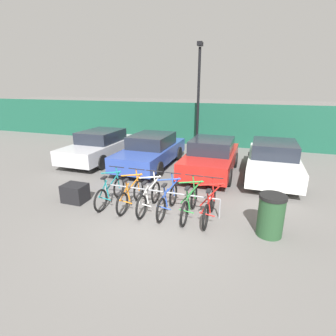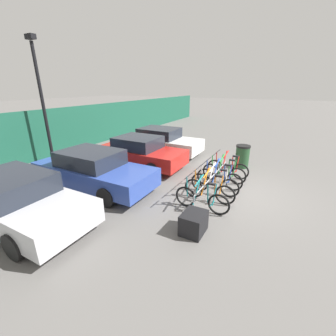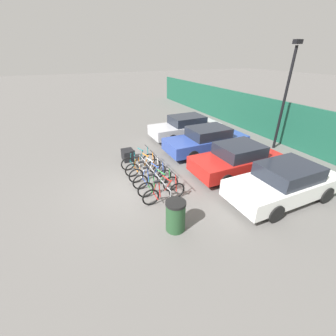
{
  "view_description": "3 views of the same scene",
  "coord_description": "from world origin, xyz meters",
  "px_view_note": "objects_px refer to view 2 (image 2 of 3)",
  "views": [
    {
      "loc": [
        2.25,
        -5.77,
        3.45
      ],
      "look_at": [
        -0.43,
        2.0,
        0.83
      ],
      "focal_mm": 28.0,
      "sensor_mm": 36.0,
      "label": 1
    },
    {
      "loc": [
        -7.46,
        -1.42,
        3.56
      ],
      "look_at": [
        -1.29,
        1.91,
        0.97
      ],
      "focal_mm": 24.0,
      "sensor_mm": 36.0,
      "label": 2
    },
    {
      "loc": [
        7.57,
        -2.24,
        4.97
      ],
      "look_at": [
        0.87,
        0.86,
        1.16
      ],
      "focal_mm": 24.0,
      "sensor_mm": 36.0,
      "label": 3
    }
  ],
  "objects_px": {
    "bicycle_teal": "(202,199)",
    "bicycle_red": "(227,168)",
    "car_red": "(140,152)",
    "bicycle_green": "(224,173)",
    "car_white": "(161,141)",
    "lamp_post": "(41,96)",
    "bicycle_orange": "(209,190)",
    "bicycle_white": "(214,184)",
    "car_blue": "(94,170)",
    "bicycle_blue": "(219,178)",
    "cargo_crate": "(194,223)",
    "car_silver": "(15,200)",
    "trash_bin": "(242,156)",
    "bike_rack": "(213,178)"
  },
  "relations": [
    {
      "from": "car_white",
      "to": "lamp_post",
      "type": "relative_size",
      "value": 0.79
    },
    {
      "from": "bicycle_blue",
      "to": "lamp_post",
      "type": "relative_size",
      "value": 0.31
    },
    {
      "from": "car_blue",
      "to": "bicycle_orange",
      "type": "bearing_deg",
      "value": -75.86
    },
    {
      "from": "lamp_post",
      "to": "bike_rack",
      "type": "bearing_deg",
      "value": -84.99
    },
    {
      "from": "bicycle_green",
      "to": "car_silver",
      "type": "bearing_deg",
      "value": 144.98
    },
    {
      "from": "car_blue",
      "to": "bicycle_teal",
      "type": "bearing_deg",
      "value": -85.3
    },
    {
      "from": "bicycle_green",
      "to": "lamp_post",
      "type": "bearing_deg",
      "value": 104.09
    },
    {
      "from": "bicycle_blue",
      "to": "cargo_crate",
      "type": "bearing_deg",
      "value": -178.78
    },
    {
      "from": "bicycle_teal",
      "to": "bicycle_white",
      "type": "distance_m",
      "value": 1.26
    },
    {
      "from": "bicycle_teal",
      "to": "car_white",
      "type": "relative_size",
      "value": 0.39
    },
    {
      "from": "bicycle_teal",
      "to": "car_white",
      "type": "xyz_separation_m",
      "value": [
        4.67,
        4.12,
        0.31
      ]
    },
    {
      "from": "car_red",
      "to": "car_silver",
      "type": "bearing_deg",
      "value": 176.8
    },
    {
      "from": "bicycle_red",
      "to": "cargo_crate",
      "type": "height_order",
      "value": "bicycle_red"
    },
    {
      "from": "bicycle_teal",
      "to": "car_red",
      "type": "bearing_deg",
      "value": 56.7
    },
    {
      "from": "bicycle_teal",
      "to": "lamp_post",
      "type": "height_order",
      "value": "lamp_post"
    },
    {
      "from": "car_red",
      "to": "trash_bin",
      "type": "bearing_deg",
      "value": -62.46
    },
    {
      "from": "bicycle_teal",
      "to": "bicycle_white",
      "type": "height_order",
      "value": "same"
    },
    {
      "from": "bicycle_blue",
      "to": "bicycle_red",
      "type": "xyz_separation_m",
      "value": [
        1.17,
        0.0,
        0.0
      ]
    },
    {
      "from": "bike_rack",
      "to": "car_silver",
      "type": "distance_m",
      "value": 6.0
    },
    {
      "from": "bicycle_teal",
      "to": "lamp_post",
      "type": "bearing_deg",
      "value": 82.03
    },
    {
      "from": "bicycle_orange",
      "to": "bicycle_white",
      "type": "distance_m",
      "value": 0.57
    },
    {
      "from": "bicycle_red",
      "to": "trash_bin",
      "type": "height_order",
      "value": "bicycle_red"
    },
    {
      "from": "car_white",
      "to": "bicycle_red",
      "type": "bearing_deg",
      "value": -112.1
    },
    {
      "from": "bicycle_red",
      "to": "car_blue",
      "type": "height_order",
      "value": "car_blue"
    },
    {
      "from": "bicycle_orange",
      "to": "cargo_crate",
      "type": "bearing_deg",
      "value": -172.52
    },
    {
      "from": "bicycle_teal",
      "to": "bicycle_red",
      "type": "distance_m",
      "value": 2.99
    },
    {
      "from": "bicycle_blue",
      "to": "car_white",
      "type": "bearing_deg",
      "value": 52.54
    },
    {
      "from": "bicycle_red",
      "to": "car_white",
      "type": "xyz_separation_m",
      "value": [
        1.67,
        4.12,
        0.31
      ]
    },
    {
      "from": "bike_rack",
      "to": "bicycle_blue",
      "type": "height_order",
      "value": "bicycle_blue"
    },
    {
      "from": "bike_rack",
      "to": "trash_bin",
      "type": "height_order",
      "value": "trash_bin"
    },
    {
      "from": "bicycle_red",
      "to": "bike_rack",
      "type": "bearing_deg",
      "value": 177.52
    },
    {
      "from": "car_red",
      "to": "bicycle_green",
      "type": "bearing_deg",
      "value": -88.27
    },
    {
      "from": "bicycle_white",
      "to": "cargo_crate",
      "type": "distance_m",
      "value": 2.39
    },
    {
      "from": "bike_rack",
      "to": "car_blue",
      "type": "height_order",
      "value": "car_blue"
    },
    {
      "from": "bicycle_green",
      "to": "car_silver",
      "type": "height_order",
      "value": "car_silver"
    },
    {
      "from": "bicycle_blue",
      "to": "cargo_crate",
      "type": "relative_size",
      "value": 2.44
    },
    {
      "from": "bicycle_white",
      "to": "bike_rack",
      "type": "bearing_deg",
      "value": 34.31
    },
    {
      "from": "car_silver",
      "to": "car_red",
      "type": "relative_size",
      "value": 1.1
    },
    {
      "from": "bicycle_orange",
      "to": "bicycle_green",
      "type": "relative_size",
      "value": 1.0
    },
    {
      "from": "bicycle_white",
      "to": "bicycle_blue",
      "type": "relative_size",
      "value": 1.0
    },
    {
      "from": "car_red",
      "to": "lamp_post",
      "type": "height_order",
      "value": "lamp_post"
    },
    {
      "from": "bicycle_teal",
      "to": "car_white",
      "type": "bearing_deg",
      "value": 39.26
    },
    {
      "from": "car_blue",
      "to": "car_red",
      "type": "height_order",
      "value": "same"
    },
    {
      "from": "car_blue",
      "to": "lamp_post",
      "type": "distance_m",
      "value": 4.77
    },
    {
      "from": "bicycle_orange",
      "to": "trash_bin",
      "type": "height_order",
      "value": "bicycle_orange"
    },
    {
      "from": "car_blue",
      "to": "car_red",
      "type": "distance_m",
      "value": 2.67
    },
    {
      "from": "bicycle_teal",
      "to": "trash_bin",
      "type": "relative_size",
      "value": 1.66
    },
    {
      "from": "bicycle_white",
      "to": "car_red",
      "type": "relative_size",
      "value": 0.42
    },
    {
      "from": "bike_rack",
      "to": "bicycle_white",
      "type": "bearing_deg",
      "value": -148.31
    },
    {
      "from": "bicycle_blue",
      "to": "car_silver",
      "type": "relative_size",
      "value": 0.38
    }
  ]
}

